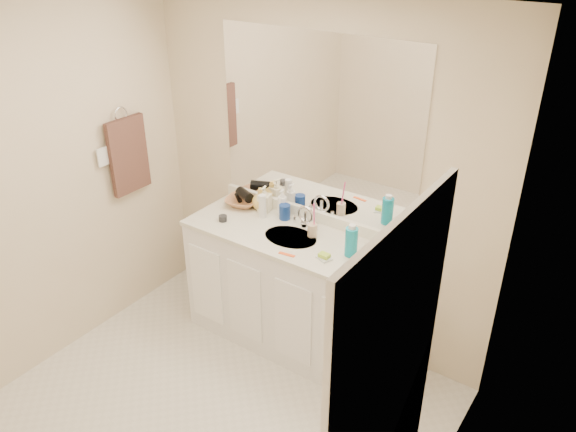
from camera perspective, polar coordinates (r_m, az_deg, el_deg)
The scene contains 28 objects.
floor at distance 3.68m, azimuth -9.29°, elevation -20.73°, with size 2.60×2.60×0.00m, color silver.
ceiling at distance 2.48m, azimuth -13.72°, elevation 19.26°, with size 2.60×2.60×0.02m, color white.
wall_back at distance 3.79m, azimuth 2.80°, elevation 3.89°, with size 2.60×0.02×2.40m, color beige.
wall_left at distance 3.85m, azimuth -24.94°, elevation 1.55°, with size 0.02×2.60×2.40m, color beige.
wall_right at distance 2.32m, azimuth 13.22°, elevation -14.72°, with size 0.02×2.60×2.40m, color beige.
vanity_cabinet at distance 3.98m, azimuth 0.41°, elevation -7.70°, with size 1.50×0.55×0.85m, color white.
countertop at distance 3.74m, azimuth 0.44°, elevation -2.21°, with size 1.52×0.57×0.03m, color silver.
backsplash at distance 3.91m, azimuth 2.59°, elevation 0.06°, with size 1.52×0.03×0.08m, color white.
sink_basin at distance 3.73m, azimuth 0.26°, elevation -2.30°, with size 0.37×0.37×0.02m, color beige.
faucet at distance 3.82m, azimuth 1.79°, elevation -0.31°, with size 0.02×0.02×0.11m, color silver.
mirror at distance 3.66m, azimuth 2.88°, elevation 9.02°, with size 1.48×0.01×1.20m, color white.
blue_mug at distance 3.92m, azimuth -0.33°, elevation 0.42°, with size 0.08×0.08×0.11m, color navy.
tan_cup at distance 3.71m, azimuth 2.50°, elevation -1.45°, with size 0.06×0.06×0.09m, color #D0B393.
toothbrush at distance 3.66m, azimuth 2.67°, elevation -0.04°, with size 0.01×0.01×0.20m, color #FF4392.
mouthwash_bottle at distance 3.50m, azimuth 6.45°, elevation -2.63°, with size 0.08×0.08×0.19m, color #0E8FAD.
soap_dish at distance 3.49m, azimuth 3.69°, elevation -4.28°, with size 0.09×0.07×0.01m, color silver.
green_soap at distance 3.48m, azimuth 3.70°, elevation -4.02°, with size 0.07×0.05×0.02m, color #A4D233.
orange_comb at distance 3.53m, azimuth -0.13°, elevation -3.92°, with size 0.11×0.02×0.00m, color #FF531A.
dark_jar at distance 3.93m, azimuth -6.63°, elevation -0.23°, with size 0.06×0.06×0.04m, color #26272C.
extra_white_bottle at distance 3.93m, azimuth -2.61°, elevation 1.01°, with size 0.05×0.05×0.17m, color white.
soap_bottle_white at distance 3.95m, azimuth -0.58°, elevation 1.39°, with size 0.07×0.08×0.19m, color white.
soap_bottle_cream at distance 4.02m, azimuth -2.39°, elevation 1.77°, with size 0.09×0.09×0.19m, color #FAF3CC.
soap_bottle_yellow at distance 4.05m, azimuth -2.82°, elevation 1.77°, with size 0.13×0.13×0.16m, color #EEC65C.
wicker_basket at distance 4.13m, azimuth -4.61°, elevation 1.49°, with size 0.24×0.24×0.06m, color #B37348.
hair_dryer at distance 4.09m, azimuth -4.42°, elevation 2.17°, with size 0.07×0.07×0.15m, color black.
towel_ring at distance 4.11m, azimuth -16.63°, elevation 9.87°, with size 0.11×0.11×0.01m, color silver.
hand_towel at distance 4.19m, azimuth -15.90°, elevation 5.94°, with size 0.04×0.32×0.55m, color black.
switch_plate at distance 4.07m, azimuth -18.31°, elevation 5.72°, with size 0.01×0.09×0.13m, color white.
Camera 1 is at (1.82, -1.65, 2.74)m, focal length 35.00 mm.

